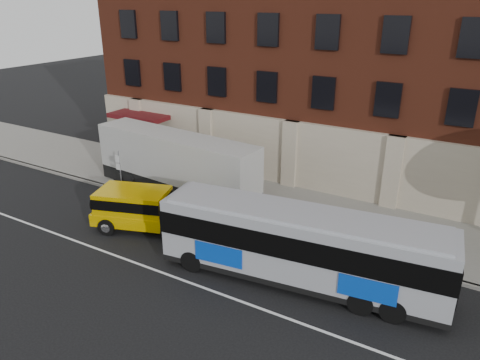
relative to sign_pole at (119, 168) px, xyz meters
The scene contains 9 objects.
ground 10.59m from the sign_pole, 35.87° to the right, with size 120.00×120.00×0.00m, color black.
sidewalk 9.07m from the sign_pole, 18.56° to the left, with size 60.00×6.00×0.15m, color gray.
kerb 8.61m from the sign_pole, ahead, with size 60.00×0.25×0.15m, color gray.
lane_line 10.31m from the sign_pole, 33.60° to the right, with size 60.00×0.12×0.01m, color silver.
building 15.03m from the sign_pole, 51.75° to the left, with size 30.00×12.10×15.00m.
sign_pole is the anchor object (origin of this frame).
city_bus 13.42m from the sign_pole, 14.12° to the right, with size 11.76×3.80×3.16m.
yellow_suv 5.22m from the sign_pole, 35.08° to the right, with size 5.46×3.58×2.03m.
shipping_container 3.45m from the sign_pole, 25.04° to the left, with size 10.92×3.18×3.59m.
Camera 1 is at (10.43, -12.01, 10.96)m, focal length 34.07 mm.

